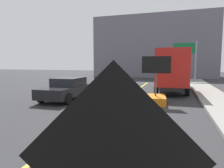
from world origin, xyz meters
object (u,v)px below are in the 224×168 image
Objects in this scene: arrow_board_trailer at (156,95)px; pickup_car at (68,88)px; roadwork_sign at (114,164)px; traffic_cone_far_lane at (139,110)px; highway_guide_sign at (189,54)px; traffic_cone_mid_lane at (135,125)px; box_truck at (172,69)px.

pickup_car is (-5.53, -0.23, 0.21)m from arrow_board_trailer.
roadwork_sign is 3.86× the size of traffic_cone_far_lane.
highway_guide_sign is 8.27× the size of traffic_cone_far_lane.
highway_guide_sign is (8.13, 15.06, 2.73)m from pickup_car.
traffic_cone_mid_lane is (5.39, -5.16, -0.33)m from pickup_car.
roadwork_sign reaches higher than traffic_cone_mid_lane.
roadwork_sign is 24.87m from highway_guide_sign.
roadwork_sign reaches higher than traffic_cone_far_lane.
highway_guide_sign reaches higher than arrow_board_trailer.
arrow_board_trailer is at bearing 82.28° from traffic_cone_far_lane.
arrow_board_trailer reaches higher than pickup_car.
roadwork_sign reaches higher than pickup_car.
traffic_cone_far_lane is at bearing -97.98° from box_truck.
roadwork_sign is 15.40m from box_truck.
highway_guide_sign is (1.81, 9.31, 1.62)m from box_truck.
highway_guide_sign is 6.69× the size of traffic_cone_mid_lane.
box_truck is 12.70× the size of traffic_cone_far_lane.
traffic_cone_far_lane is (-0.42, -3.07, -0.18)m from arrow_board_trailer.
box_truck is 11.05m from traffic_cone_mid_lane.
traffic_cone_far_lane is (-0.96, 6.80, -1.17)m from roadwork_sign.
pickup_car is (-6.08, 9.64, -0.78)m from roadwork_sign.
traffic_cone_far_lane is (-3.01, -17.90, -3.13)m from highway_guide_sign.
pickup_car is 6.12× the size of traffic_cone_mid_lane.
arrow_board_trailer is 0.54× the size of highway_guide_sign.
arrow_board_trailer is at bearing 88.53° from traffic_cone_mid_lane.
traffic_cone_mid_lane is (-0.93, -10.91, -1.44)m from box_truck.
highway_guide_sign is (2.60, 14.83, 2.94)m from arrow_board_trailer.
pickup_car is (-6.32, -5.75, -1.11)m from box_truck.
highway_guide_sign is 20.63m from traffic_cone_mid_lane.
box_truck is at bearing 82.02° from traffic_cone_far_lane.
box_truck reaches higher than traffic_cone_mid_lane.
highway_guide_sign is at bearing 79.00° from box_truck.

